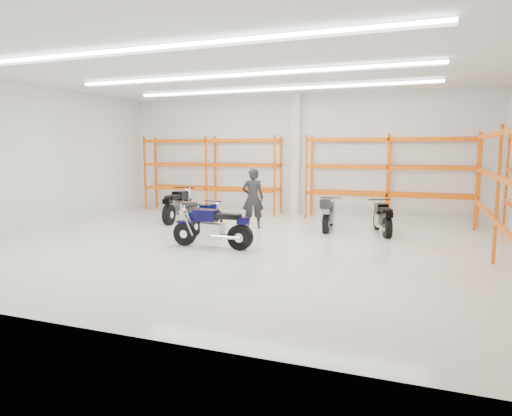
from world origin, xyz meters
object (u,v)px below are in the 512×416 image
at_px(motorcycle_main, 215,228).
at_px(standing_man, 253,198).
at_px(motorcycle_back_c, 328,214).
at_px(motorcycle_back_d, 383,219).
at_px(motorcycle_back_b, 203,217).
at_px(structural_column, 296,155).
at_px(motorcycle_back_a, 177,206).

relative_size(motorcycle_main, standing_man, 1.15).
relative_size(motorcycle_back_c, standing_man, 1.07).
distance_m(motorcycle_back_d, standing_man, 3.98).
distance_m(motorcycle_back_c, standing_man, 2.39).
distance_m(motorcycle_back_b, motorcycle_back_d, 5.28).
bearing_deg(structural_column, motorcycle_back_c, -57.41).
distance_m(motorcycle_back_c, motorcycle_back_d, 1.64).
height_order(motorcycle_main, motorcycle_back_a, motorcycle_back_a).
height_order(motorcycle_back_c, standing_man, standing_man).
height_order(motorcycle_main, motorcycle_back_b, motorcycle_main).
distance_m(standing_man, structural_column, 3.61).
height_order(motorcycle_back_a, structural_column, structural_column).
bearing_deg(motorcycle_back_b, motorcycle_back_a, 137.32).
relative_size(motorcycle_back_c, structural_column, 0.45).
xyz_separation_m(motorcycle_main, standing_man, (-0.19, 3.12, 0.45)).
bearing_deg(motorcycle_back_a, standing_man, -5.83).
xyz_separation_m(motorcycle_main, motorcycle_back_d, (3.75, 3.44, -0.04)).
bearing_deg(structural_column, motorcycle_main, -92.25).
height_order(motorcycle_back_a, motorcycle_back_d, motorcycle_back_a).
xyz_separation_m(motorcycle_back_a, motorcycle_back_d, (6.85, 0.02, -0.08)).
bearing_deg(motorcycle_main, standing_man, 93.57).
xyz_separation_m(motorcycle_back_d, standing_man, (-3.94, -0.32, 0.49)).
height_order(motorcycle_back_b, motorcycle_back_c, motorcycle_back_c).
distance_m(motorcycle_back_a, motorcycle_back_c, 5.22).
bearing_deg(motorcycle_back_b, standing_man, 53.58).
xyz_separation_m(motorcycle_main, structural_column, (0.25, 6.46, 1.75)).
xyz_separation_m(motorcycle_back_b, motorcycle_back_d, (4.99, 1.74, -0.02)).
height_order(motorcycle_back_a, standing_man, standing_man).
bearing_deg(motorcycle_main, structural_column, 87.75).
bearing_deg(motorcycle_main, motorcycle_back_a, 132.27).
height_order(motorcycle_back_c, motorcycle_back_d, motorcycle_back_c).
distance_m(motorcycle_main, motorcycle_back_d, 5.08).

